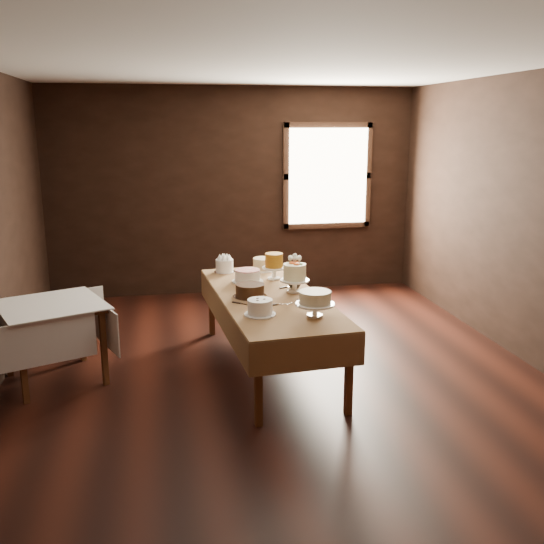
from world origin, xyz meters
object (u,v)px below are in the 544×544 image
(cake_flowers, at_px, (295,279))
(cake_server_c, at_px, (259,288))
(cake_cream, at_px, (315,305))
(cake_swirl, at_px, (260,308))
(cake_server_d, at_px, (292,286))
(cake_speckled, at_px, (263,264))
(cake_lattice, at_px, (248,277))
(cake_chocolate, at_px, (250,291))
(cake_meringue, at_px, (224,266))
(flower_vase, at_px, (295,282))
(cake_server_a, at_px, (285,304))
(side_table, at_px, (52,313))
(display_table, at_px, (269,301))
(cake_server_e, at_px, (248,305))
(cake_caramel, at_px, (274,268))
(cake_server_b, at_px, (313,303))

(cake_flowers, distance_m, cake_server_c, 0.38)
(cake_flowers, relative_size, cake_cream, 0.81)
(cake_swirl, distance_m, cake_server_d, 0.99)
(cake_speckled, xyz_separation_m, cake_lattice, (-0.25, -0.47, -0.01))
(cake_cream, bearing_deg, cake_chocolate, 123.58)
(cake_meringue, distance_m, cake_chocolate, 1.02)
(cake_lattice, bearing_deg, flower_vase, -39.73)
(cake_server_c, distance_m, flower_vase, 0.36)
(cake_cream, bearing_deg, cake_server_a, 113.01)
(side_table, distance_m, cake_lattice, 1.91)
(cake_server_d, distance_m, flower_vase, 0.12)
(cake_chocolate, height_order, cake_swirl, cake_swirl)
(cake_meringue, distance_m, cake_server_c, 0.78)
(display_table, xyz_separation_m, cake_meringue, (-0.31, 0.97, 0.12))
(display_table, bearing_deg, cake_meringue, 107.94)
(cake_chocolate, distance_m, cake_cream, 0.81)
(display_table, bearing_deg, cake_server_e, -130.26)
(side_table, distance_m, cake_swirl, 1.92)
(cake_caramel, bearing_deg, display_table, -105.11)
(cake_cream, bearing_deg, cake_meringue, 108.83)
(cake_server_b, bearing_deg, cake_server_c, 165.44)
(cake_server_e, bearing_deg, cake_lattice, 122.18)
(cake_speckled, bearing_deg, display_table, -96.78)
(cake_flowers, xyz_separation_m, cake_server_c, (-0.32, 0.18, -0.12))
(cake_meringue, bearing_deg, cake_caramel, -38.72)
(cake_chocolate, xyz_separation_m, cake_server_e, (-0.06, -0.25, -0.06))
(cake_server_a, bearing_deg, cake_speckled, 78.49)
(cake_speckled, distance_m, cake_server_d, 0.74)
(cake_swirl, height_order, flower_vase, cake_swirl)
(cake_flowers, relative_size, cake_server_a, 1.28)
(cake_caramel, xyz_separation_m, flower_vase, (0.13, -0.41, -0.06))
(cake_chocolate, xyz_separation_m, cake_cream, (0.45, -0.67, 0.04))
(side_table, relative_size, cake_server_d, 4.75)
(cake_server_b, bearing_deg, cake_server_a, -143.27)
(cake_chocolate, relative_size, cake_server_a, 1.56)
(cake_lattice, relative_size, cake_server_b, 1.33)
(side_table, xyz_separation_m, flower_vase, (2.26, 0.10, 0.15))
(cake_lattice, distance_m, cake_server_c, 0.30)
(cake_server_a, distance_m, cake_server_b, 0.25)
(side_table, relative_size, cake_server_a, 4.75)
(cake_server_d, height_order, flower_vase, flower_vase)
(display_table, relative_size, cake_meringue, 10.69)
(cake_meringue, distance_m, cake_speckled, 0.43)
(cake_server_b, relative_size, cake_server_c, 1.00)
(cake_lattice, xyz_separation_m, cake_server_b, (0.47, -0.86, -0.05))
(cake_caramel, height_order, cake_flowers, cake_flowers)
(cake_meringue, height_order, cake_server_d, cake_meringue)
(cake_flowers, xyz_separation_m, cake_swirl, (-0.45, -0.66, -0.06))
(cake_cream, bearing_deg, cake_caramel, 94.38)
(cake_server_a, relative_size, cake_server_c, 1.00)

